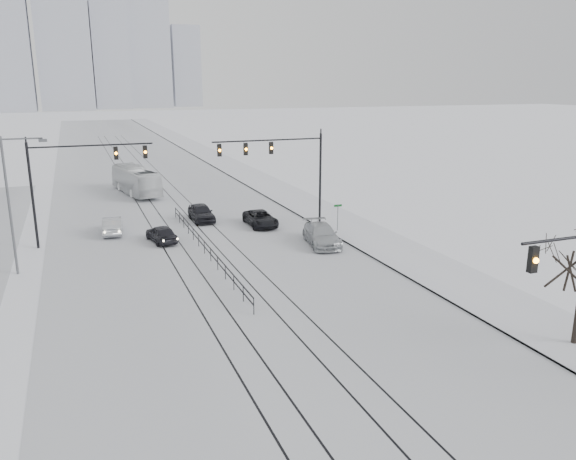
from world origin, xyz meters
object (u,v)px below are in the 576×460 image
object	(u,v)px
sedan_sb_inner	(161,234)
sedan_sb_outer	(113,226)
sedan_nb_front	(261,219)
sedan_nb_right	(322,235)
sedan_nb_far	(201,213)
box_truck	(136,181)

from	to	relation	value
sedan_sb_inner	sedan_sb_outer	world-z (taller)	sedan_sb_outer
sedan_sb_outer	sedan_nb_front	world-z (taller)	sedan_sb_outer
sedan_sb_outer	sedan_nb_right	size ratio (longest dim) A/B	0.79
sedan_nb_front	sedan_nb_right	world-z (taller)	sedan_nb_right
sedan_sb_outer	sedan_nb_far	xyz separation A→B (m)	(7.86, 1.79, 0.06)
sedan_nb_far	box_truck	distance (m)	15.75
sedan_nb_front	sedan_nb_far	xyz separation A→B (m)	(-4.44, 3.68, 0.11)
sedan_sb_outer	sedan_nb_right	bearing A→B (deg)	153.58
sedan_sb_outer	sedan_nb_far	bearing A→B (deg)	-161.86
sedan_nb_right	box_truck	size ratio (longest dim) A/B	0.50
sedan_nb_far	sedan_sb_outer	bearing A→B (deg)	-168.29
sedan_nb_front	box_truck	world-z (taller)	box_truck
sedan_sb_outer	box_truck	bearing A→B (deg)	-97.30
box_truck	sedan_nb_front	bearing A→B (deg)	103.83
sedan_nb_far	sedan_nb_front	bearing A→B (deg)	-40.79
sedan_nb_far	box_truck	bearing A→B (deg)	103.87
sedan_nb_right	sedan_nb_front	bearing A→B (deg)	119.55
sedan_sb_outer	sedan_nb_far	world-z (taller)	sedan_nb_far
sedan_nb_right	box_truck	world-z (taller)	box_truck
sedan_sb_inner	sedan_nb_front	bearing A→B (deg)	-176.80
sedan_nb_front	box_truck	size ratio (longest dim) A/B	0.44
sedan_nb_right	sedan_sb_outer	bearing A→B (deg)	158.45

